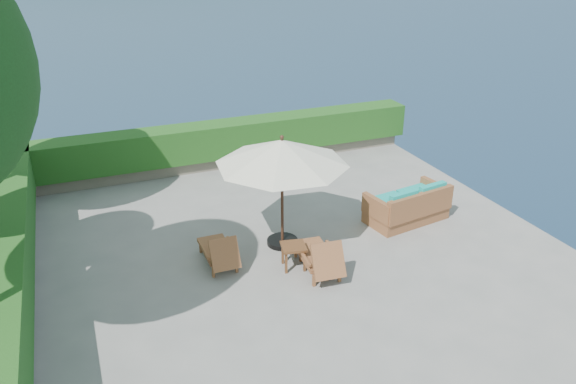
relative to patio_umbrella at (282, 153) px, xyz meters
name	(u,v)px	position (x,y,z in m)	size (l,w,h in m)	color
ground	(289,253)	(-0.02, -0.45, -2.20)	(12.00, 12.00, 0.00)	gray
foundation	(289,311)	(-0.02, -0.45, -3.75)	(12.00, 12.00, 3.00)	#584F46
ocean	(289,359)	(-0.02, -0.45, -5.20)	(600.00, 600.00, 0.00)	#163146
planter_wall_far	(220,160)	(-0.02, 5.15, -2.02)	(12.00, 0.60, 0.36)	gray
planter_wall_left	(10,303)	(-5.62, -0.45, -2.02)	(0.60, 12.00, 0.36)	gray
hedge_far	(219,140)	(-0.02, 5.15, -1.35)	(12.40, 0.90, 1.00)	#1D4313
hedge_left	(3,272)	(-5.62, -0.45, -1.35)	(0.90, 12.40, 1.00)	#1D4313
patio_umbrella	(282,153)	(0.00, 0.00, 0.00)	(3.61, 3.61, 2.60)	black
lounge_left	(219,251)	(-1.57, -0.35, -1.85)	(0.66, 1.44, 0.83)	brown
lounge_right	(319,257)	(0.27, -1.40, -1.82)	(0.79, 1.63, 0.91)	brown
side_table	(294,249)	(-0.15, -1.02, -1.76)	(0.58, 0.58, 0.53)	brown
wicker_loveseat	(408,207)	(3.26, -0.11, -1.82)	(2.15, 1.33, 0.99)	brown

